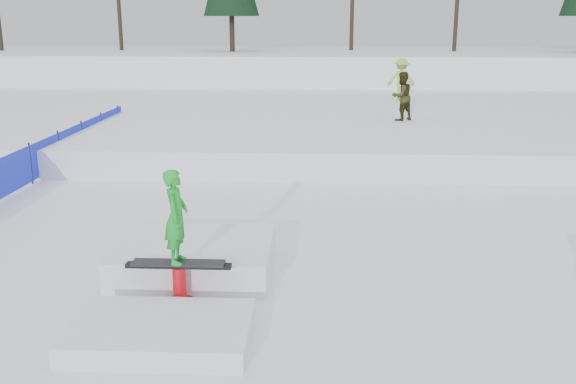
{
  "coord_description": "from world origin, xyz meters",
  "views": [
    {
      "loc": [
        1.04,
        -9.53,
        4.21
      ],
      "look_at": [
        0.5,
        2.0,
        1.1
      ],
      "focal_mm": 40.0,
      "sensor_mm": 36.0,
      "label": 1
    }
  ],
  "objects_px": {
    "safety_fence": "(31,163)",
    "walker_ygreen": "(401,80)",
    "jib_rail_feature": "(187,271)",
    "walker_olive": "(402,96)"
  },
  "relations": [
    {
      "from": "safety_fence",
      "to": "jib_rail_feature",
      "type": "distance_m",
      "value": 8.59
    },
    {
      "from": "safety_fence",
      "to": "walker_olive",
      "type": "xyz_separation_m",
      "value": [
        10.43,
        6.33,
        1.09
      ]
    },
    {
      "from": "walker_olive",
      "to": "walker_ygreen",
      "type": "relative_size",
      "value": 0.93
    },
    {
      "from": "safety_fence",
      "to": "walker_olive",
      "type": "relative_size",
      "value": 9.52
    },
    {
      "from": "walker_olive",
      "to": "jib_rail_feature",
      "type": "distance_m",
      "value": 13.92
    },
    {
      "from": "safety_fence",
      "to": "walker_ygreen",
      "type": "relative_size",
      "value": 8.89
    },
    {
      "from": "safety_fence",
      "to": "jib_rail_feature",
      "type": "xyz_separation_m",
      "value": [
        5.47,
        -6.61,
        -0.25
      ]
    },
    {
      "from": "walker_olive",
      "to": "jib_rail_feature",
      "type": "height_order",
      "value": "walker_olive"
    },
    {
      "from": "safety_fence",
      "to": "jib_rail_feature",
      "type": "height_order",
      "value": "jib_rail_feature"
    },
    {
      "from": "walker_ygreen",
      "to": "jib_rail_feature",
      "type": "height_order",
      "value": "walker_ygreen"
    }
  ]
}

